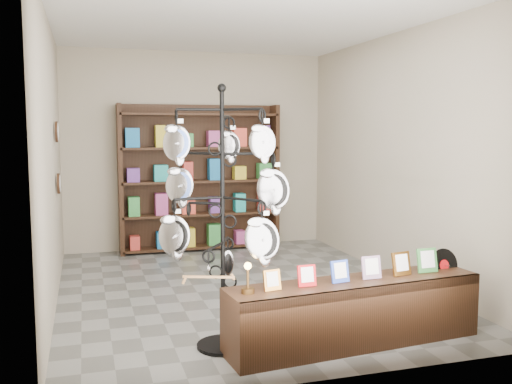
# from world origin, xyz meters

# --- Properties ---
(ground) EXTENTS (5.00, 5.00, 0.00)m
(ground) POSITION_xyz_m (0.00, 0.00, 0.00)
(ground) COLOR slate
(ground) RESTS_ON ground
(room_envelope) EXTENTS (5.00, 5.00, 5.00)m
(room_envelope) POSITION_xyz_m (0.00, 0.00, 1.85)
(room_envelope) COLOR #AF9F8D
(room_envelope) RESTS_ON ground
(display_tree) EXTENTS (1.22, 1.22, 2.20)m
(display_tree) POSITION_xyz_m (-0.60, -1.66, 1.27)
(display_tree) COLOR black
(display_tree) RESTS_ON ground
(front_shelf) EXTENTS (2.30, 0.68, 0.80)m
(front_shelf) POSITION_xyz_m (0.49, -1.92, 0.28)
(front_shelf) COLOR black
(front_shelf) RESTS_ON ground
(back_shelving) EXTENTS (2.42, 0.36, 2.20)m
(back_shelving) POSITION_xyz_m (0.00, 2.30, 1.03)
(back_shelving) COLOR black
(back_shelving) RESTS_ON ground
(wall_clocks) EXTENTS (0.03, 0.24, 0.84)m
(wall_clocks) POSITION_xyz_m (-1.97, 0.80, 1.50)
(wall_clocks) COLOR black
(wall_clocks) RESTS_ON ground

